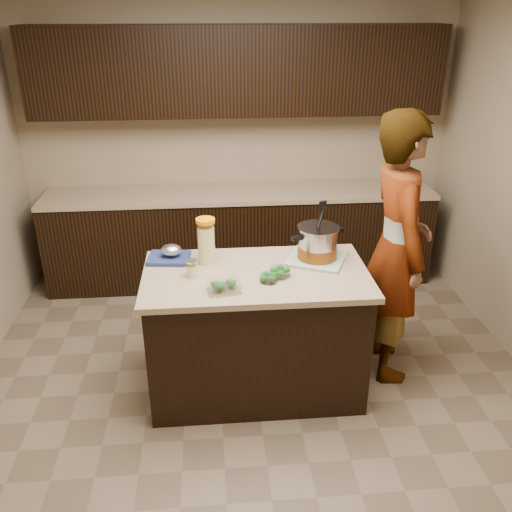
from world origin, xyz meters
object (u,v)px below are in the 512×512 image
Objects in this scene: island at (256,332)px; person at (396,250)px; stock_pot at (318,244)px; lemonade_pitcher at (206,243)px.

island is 0.77× the size of person.
lemonade_pitcher is at bearing 157.50° from stock_pot.
stock_pot is 0.74m from lemonade_pitcher.
lemonade_pitcher is at bearing 149.37° from island.
person is (0.98, 0.17, 0.50)m from island.
stock_pot is (0.43, 0.16, 0.56)m from island.
person is at bearing 9.80° from island.
stock_pot is at bearing 92.20° from person.
stock_pot reaches higher than island.
island is 3.66× the size of stock_pot.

